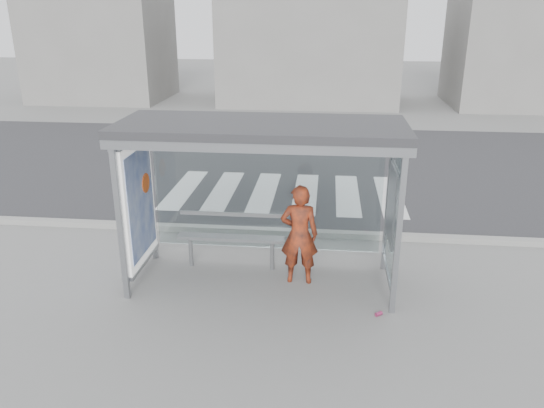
{
  "coord_description": "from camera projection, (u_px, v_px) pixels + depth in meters",
  "views": [
    {
      "loc": [
        0.96,
        -7.58,
        4.17
      ],
      "look_at": [
        0.14,
        0.2,
        1.29
      ],
      "focal_mm": 35.0,
      "sensor_mm": 36.0,
      "label": 1
    }
  ],
  "objects": [
    {
      "name": "ground",
      "position": [
        262.0,
        282.0,
        8.61
      ],
      "size": [
        80.0,
        80.0,
        0.0
      ],
      "primitive_type": "plane",
      "color": "slate",
      "rests_on": "ground"
    },
    {
      "name": "road",
      "position": [
        292.0,
        164.0,
        15.15
      ],
      "size": [
        30.0,
        10.0,
        0.01
      ],
      "primitive_type": "cube",
      "color": "#2E2E31",
      "rests_on": "ground"
    },
    {
      "name": "curb",
      "position": [
        274.0,
        232.0,
        10.41
      ],
      "size": [
        30.0,
        0.18,
        0.12
      ],
      "primitive_type": "cube",
      "color": "gray",
      "rests_on": "ground"
    },
    {
      "name": "crosswalk",
      "position": [
        285.0,
        193.0,
        12.81
      ],
      "size": [
        5.55,
        3.0,
        0.0
      ],
      "color": "silver",
      "rests_on": "ground"
    },
    {
      "name": "bus_shelter",
      "position": [
        237.0,
        163.0,
        8.02
      ],
      "size": [
        4.25,
        1.65,
        2.62
      ],
      "color": "gray",
      "rests_on": "ground"
    },
    {
      "name": "building_left",
      "position": [
        101.0,
        35.0,
        25.36
      ],
      "size": [
        6.0,
        5.0,
        6.0
      ],
      "primitive_type": "cube",
      "color": "slate",
      "rests_on": "ground"
    },
    {
      "name": "building_center",
      "position": [
        309.0,
        47.0,
        24.55
      ],
      "size": [
        8.0,
        5.0,
        5.0
      ],
      "primitive_type": "cube",
      "color": "slate",
      "rests_on": "ground"
    },
    {
      "name": "building_right",
      "position": [
        514.0,
        25.0,
        23.31
      ],
      "size": [
        5.0,
        5.0,
        7.0
      ],
      "primitive_type": "cube",
      "color": "slate",
      "rests_on": "ground"
    },
    {
      "name": "person",
      "position": [
        299.0,
        235.0,
        8.37
      ],
      "size": [
        0.61,
        0.41,
        1.65
      ],
      "primitive_type": "imported",
      "rotation": [
        0.0,
        0.0,
        3.16
      ],
      "color": "#DE5E14",
      "rests_on": "ground"
    },
    {
      "name": "bench",
      "position": [
        231.0,
        237.0,
        8.95
      ],
      "size": [
        1.81,
        0.32,
        0.93
      ],
      "color": "slate",
      "rests_on": "ground"
    },
    {
      "name": "soda_can",
      "position": [
        379.0,
        314.0,
        7.66
      ],
      "size": [
        0.12,
        0.11,
        0.06
      ],
      "primitive_type": "cylinder",
      "rotation": [
        0.0,
        1.57,
        0.66
      ],
      "color": "#CE3C77",
      "rests_on": "ground"
    }
  ]
}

